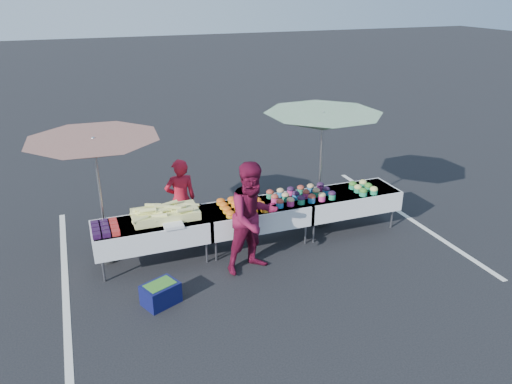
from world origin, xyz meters
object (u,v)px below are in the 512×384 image
object	(u,v)px
vendor	(181,200)
table_right	(347,200)
table_center	(256,214)
customer	(253,218)
umbrella_right	(323,123)
umbrella_left	(94,149)
storage_bin	(161,293)
table_left	(152,231)

from	to	relation	value
vendor	table_right	bearing A→B (deg)	166.05
table_center	customer	world-z (taller)	customer
vendor	customer	size ratio (longest dim) A/B	0.83
table_right	umbrella_right	bearing A→B (deg)	132.82
customer	table_center	bearing A→B (deg)	54.11
customer	umbrella_left	bearing A→B (deg)	140.07
umbrella_right	umbrella_left	bearing A→B (deg)	-180.00
umbrella_right	storage_bin	world-z (taller)	umbrella_right
vendor	umbrella_left	size ratio (longest dim) A/B	0.57
vendor	umbrella_right	size ratio (longest dim) A/B	0.55
table_right	customer	size ratio (longest dim) A/B	1.03
table_left	umbrella_left	xyz separation A→B (m)	(-0.70, 0.40, 1.34)
table_right	customer	distance (m)	2.28
table_left	storage_bin	distance (m)	1.26
table_left	vendor	bearing A→B (deg)	47.73
table_center	vendor	distance (m)	1.36
table_left	table_center	size ratio (longest dim) A/B	1.00
storage_bin	umbrella_left	bearing A→B (deg)	86.74
vendor	customer	bearing A→B (deg)	118.86
umbrella_left	umbrella_right	size ratio (longest dim) A/B	0.97
table_left	vendor	size ratio (longest dim) A/B	1.24
storage_bin	table_right	bearing A→B (deg)	-6.13
customer	umbrella_right	size ratio (longest dim) A/B	0.67
table_left	umbrella_right	bearing A→B (deg)	7.06
table_left	umbrella_right	size ratio (longest dim) A/B	0.68
table_center	vendor	bearing A→B (deg)	148.16
table_left	umbrella_right	distance (m)	3.54
table_left	customer	distance (m)	1.68
umbrella_left	umbrella_right	xyz separation A→B (m)	(3.93, 0.00, 0.05)
storage_bin	table_center	bearing A→B (deg)	7.95
vendor	umbrella_right	world-z (taller)	umbrella_right
customer	umbrella_left	xyz separation A→B (m)	(-2.17, 1.15, 1.02)
table_left	storage_bin	bearing A→B (deg)	-95.25
table_left	table_right	distance (m)	3.60
umbrella_left	customer	bearing A→B (deg)	-27.95
table_right	umbrella_right	size ratio (longest dim) A/B	0.68
umbrella_left	vendor	bearing A→B (deg)	13.12
vendor	storage_bin	bearing A→B (deg)	67.86
umbrella_left	table_center	bearing A→B (deg)	-9.09
table_right	customer	world-z (taller)	customer
table_right	umbrella_right	world-z (taller)	umbrella_right
customer	table_left	bearing A→B (deg)	140.95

